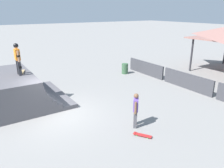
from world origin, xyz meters
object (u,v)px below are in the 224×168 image
object	(u,v)px
skateboard_on_deck	(22,72)
trash_bin	(125,69)
skater_on_deck	(17,57)
skateboard_on_ground	(142,135)
bystander_walking	(136,108)

from	to	relation	value
skateboard_on_deck	trash_bin	distance (m)	8.62
skateboard_on_deck	skater_on_deck	bearing A→B (deg)	-12.07
skateboard_on_deck	skateboard_on_ground	distance (m)	7.43
skater_on_deck	skateboard_on_deck	bearing A→B (deg)	149.15
skater_on_deck	bystander_walking	xyz separation A→B (m)	(5.27, 3.75, -1.83)
skater_on_deck	bystander_walking	distance (m)	6.72
skateboard_on_deck	bystander_walking	xyz separation A→B (m)	(5.61, 3.56, -0.93)
skater_on_deck	skateboard_on_deck	distance (m)	0.99
bystander_walking	skateboard_on_ground	xyz separation A→B (m)	(0.84, -0.31, -0.82)
skateboard_on_deck	skateboard_on_ground	bearing A→B (deg)	44.21
bystander_walking	skateboard_on_ground	size ratio (longest dim) A/B	2.07
bystander_walking	skateboard_on_ground	distance (m)	1.22
skateboard_on_ground	trash_bin	size ratio (longest dim) A/B	0.90
skater_on_deck	bystander_walking	bearing A→B (deg)	34.10
trash_bin	skateboard_on_ground	bearing A→B (deg)	-31.84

